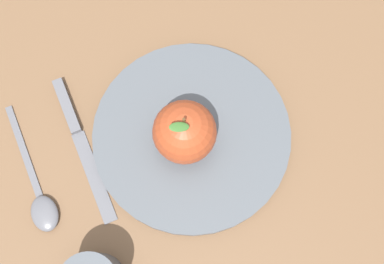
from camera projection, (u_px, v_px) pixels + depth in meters
ground_plane at (177, 128)px, 0.62m from camera, size 2.40×2.40×0.00m
dinner_plate at (192, 134)px, 0.61m from camera, size 0.26×0.26×0.02m
apple at (185, 132)px, 0.56m from camera, size 0.08×0.08×0.09m
knife at (78, 135)px, 0.62m from camera, size 0.13×0.19×0.01m
spoon at (39, 198)px, 0.59m from camera, size 0.12×0.17×0.01m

